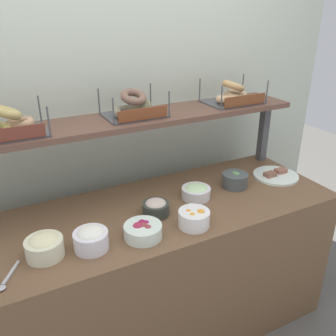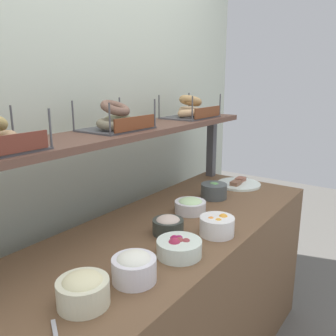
# 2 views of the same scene
# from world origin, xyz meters

# --- Properties ---
(back_wall) EXTENTS (3.16, 0.06, 2.40)m
(back_wall) POSITION_xyz_m (0.00, 0.55, 1.20)
(back_wall) COLOR beige
(back_wall) RESTS_ON ground_plane
(deli_counter) EXTENTS (1.96, 0.70, 0.85)m
(deli_counter) POSITION_xyz_m (0.00, 0.00, 0.42)
(deli_counter) COLOR brown
(deli_counter) RESTS_ON ground_plane
(shelf_riser_right) EXTENTS (0.05, 0.05, 0.40)m
(shelf_riser_right) POSITION_xyz_m (0.92, 0.27, 1.05)
(shelf_riser_right) COLOR #4C4C51
(shelf_riser_right) RESTS_ON deli_counter
(upper_shelf) EXTENTS (1.92, 0.32, 0.03)m
(upper_shelf) POSITION_xyz_m (0.00, 0.27, 1.26)
(upper_shelf) COLOR brown
(upper_shelf) RESTS_ON shelf_riser_left
(bowl_scallion_spread) EXTENTS (0.16, 0.16, 0.08)m
(bowl_scallion_spread) POSITION_xyz_m (0.24, 0.01, 0.89)
(bowl_scallion_spread) COLOR white
(bowl_scallion_spread) RESTS_ON deli_counter
(bowl_potato_salad) EXTENTS (0.16, 0.16, 0.10)m
(bowl_potato_salad) POSITION_xyz_m (-0.60, -0.13, 0.90)
(bowl_potato_salad) COLOR #EAE7C3
(bowl_potato_salad) RESTS_ON deli_counter
(bowl_tuna_salad) EXTENTS (0.14, 0.14, 0.08)m
(bowl_tuna_salad) POSITION_xyz_m (-0.03, -0.04, 0.89)
(bowl_tuna_salad) COLOR #343933
(bowl_tuna_salad) RESTS_ON deli_counter
(bowl_beet_salad) EXTENTS (0.18, 0.18, 0.08)m
(bowl_beet_salad) POSITION_xyz_m (-0.17, -0.19, 0.88)
(bowl_beet_salad) COLOR white
(bowl_beet_salad) RESTS_ON deli_counter
(bowl_fruit_salad) EXTENTS (0.15, 0.15, 0.09)m
(bowl_fruit_salad) POSITION_xyz_m (0.08, -0.22, 0.89)
(bowl_fruit_salad) COLOR white
(bowl_fruit_salad) RESTS_ON deli_counter
(bowl_cream_cheese) EXTENTS (0.15, 0.15, 0.10)m
(bowl_cream_cheese) POSITION_xyz_m (-0.41, -0.17, 0.90)
(bowl_cream_cheese) COLOR white
(bowl_cream_cheese) RESTS_ON deli_counter
(bowl_veggie_mix) EXTENTS (0.15, 0.15, 0.09)m
(bowl_veggie_mix) POSITION_xyz_m (0.51, 0.02, 0.89)
(bowl_veggie_mix) COLOR #495051
(bowl_veggie_mix) RESTS_ON deli_counter
(serving_plate_white) EXTENTS (0.28, 0.28, 0.04)m
(serving_plate_white) POSITION_xyz_m (0.82, 0.01, 0.86)
(serving_plate_white) COLOR white
(serving_plate_white) RESTS_ON deli_counter
(bagel_basket_poppy) EXTENTS (0.32, 0.24, 0.14)m
(bagel_basket_poppy) POSITION_xyz_m (-0.00, 0.28, 1.33)
(bagel_basket_poppy) COLOR #4C4C51
(bagel_basket_poppy) RESTS_ON upper_shelf
(bagel_basket_plain) EXTENTS (0.34, 0.25, 0.14)m
(bagel_basket_plain) POSITION_xyz_m (0.64, 0.27, 1.33)
(bagel_basket_plain) COLOR #4C4C51
(bagel_basket_plain) RESTS_ON upper_shelf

